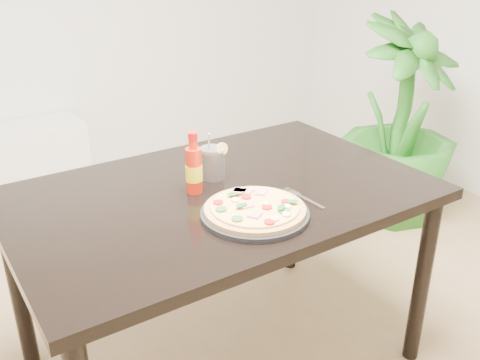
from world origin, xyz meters
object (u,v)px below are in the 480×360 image
pizza (255,208)px  cola_cup (213,164)px  houseplant (401,122)px  plate (255,214)px  dining_table (221,211)px  fork (303,197)px  hot_sauce_bottle (194,169)px

pizza → cola_cup: bearing=82.9°
pizza → houseplant: houseplant is taller
plate → cola_cup: size_ratio=1.90×
dining_table → plate: plate is taller
cola_cup → plate: bearing=-97.2°
dining_table → pizza: bearing=-93.3°
dining_table → fork: fork is taller
pizza → cola_cup: cola_cup is taller
dining_table → pizza: size_ratio=4.48×
plate → hot_sauce_bottle: size_ratio=1.58×
dining_table → cola_cup: cola_cup is taller
plate → hot_sauce_bottle: 0.27m
fork → houseplant: houseplant is taller
cola_cup → houseplant: 1.55m
dining_table → houseplant: (1.50, 0.51, -0.08)m
pizza → houseplant: (1.52, 0.73, -0.19)m
cola_cup → fork: 0.35m
pizza → cola_cup: size_ratio=1.77×
cola_cup → fork: cola_cup is taller
plate → cola_cup: bearing=82.8°
cola_cup → hot_sauce_bottle: bearing=-148.9°
pizza → hot_sauce_bottle: bearing=105.6°
houseplant → cola_cup: bearing=-164.5°
dining_table → hot_sauce_bottle: bearing=159.7°
cola_cup → fork: size_ratio=0.94×
dining_table → pizza: 0.25m
dining_table → cola_cup: (0.03, 0.10, 0.14)m
pizza → hot_sauce_bottle: (-0.07, 0.25, 0.06)m
dining_table → cola_cup: 0.17m
plate → pizza: (0.00, 0.00, 0.02)m
dining_table → houseplant: size_ratio=1.20×
hot_sauce_bottle → fork: (0.27, -0.24, -0.08)m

